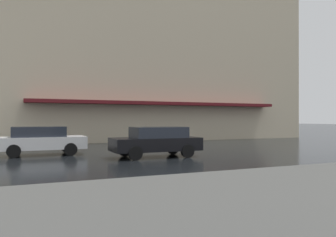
# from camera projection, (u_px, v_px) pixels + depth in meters

# --- Properties ---
(haussmann_block_corner) EXTENTS (17.55, 28.79, 24.97)m
(haussmann_block_corner) POSITION_uv_depth(u_px,v_px,m) (131.00, 17.00, 33.84)
(haussmann_block_corner) COLOR beige
(haussmann_block_corner) RESTS_ON ground_plane
(car_white) EXTENTS (1.85, 4.10, 1.41)m
(car_white) POSITION_uv_depth(u_px,v_px,m) (41.00, 140.00, 16.22)
(car_white) COLOR silver
(car_white) RESTS_ON ground_plane
(car_black) EXTENTS (1.85, 4.10, 1.41)m
(car_black) POSITION_uv_depth(u_px,v_px,m) (156.00, 141.00, 15.41)
(car_black) COLOR black
(car_black) RESTS_ON ground_plane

